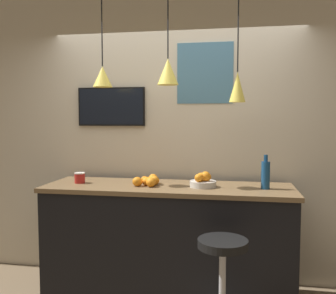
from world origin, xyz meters
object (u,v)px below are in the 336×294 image
(fruit_bowl, at_px, (203,181))
(juice_bottle, at_px, (266,174))
(mounted_tv, at_px, (111,107))
(bar_stool, at_px, (222,270))
(spread_jar, at_px, (80,178))

(fruit_bowl, distance_m, juice_bottle, 0.54)
(juice_bottle, distance_m, mounted_tv, 1.68)
(juice_bottle, xyz_separation_m, mounted_tv, (-1.51, 0.41, 0.60))
(bar_stool, relative_size, mounted_tv, 1.09)
(bar_stool, height_order, mounted_tv, mounted_tv)
(bar_stool, relative_size, spread_jar, 7.74)
(bar_stool, distance_m, spread_jar, 1.58)
(spread_jar, bearing_deg, fruit_bowl, -0.42)
(spread_jar, relative_size, mounted_tv, 0.14)
(spread_jar, distance_m, mounted_tv, 0.81)
(juice_bottle, bearing_deg, mounted_tv, 164.74)
(bar_stool, relative_size, juice_bottle, 2.58)
(fruit_bowl, xyz_separation_m, juice_bottle, (0.53, 0.01, 0.07))
(juice_bottle, bearing_deg, spread_jar, 180.00)
(bar_stool, distance_m, juice_bottle, 0.94)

